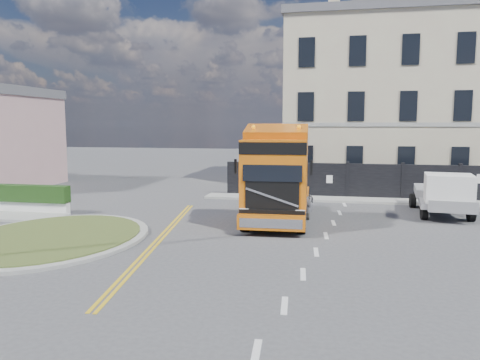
# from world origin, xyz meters

# --- Properties ---
(ground) EXTENTS (120.00, 120.00, 0.00)m
(ground) POSITION_xyz_m (0.00, 0.00, 0.00)
(ground) COLOR #424244
(ground) RESTS_ON ground
(traffic_island) EXTENTS (6.80, 6.80, 0.17)m
(traffic_island) POSITION_xyz_m (-7.00, -3.00, 0.08)
(traffic_island) COLOR gray
(traffic_island) RESTS_ON ground
(hoarding_fence) EXTENTS (18.80, 0.25, 2.00)m
(hoarding_fence) POSITION_xyz_m (6.55, 9.00, 1.00)
(hoarding_fence) COLOR black
(hoarding_fence) RESTS_ON ground
(georgian_building) EXTENTS (12.30, 10.30, 12.80)m
(georgian_building) POSITION_xyz_m (6.00, 16.50, 5.77)
(georgian_building) COLOR #BEB897
(georgian_building) RESTS_ON ground
(pavement_far) EXTENTS (20.00, 1.60, 0.12)m
(pavement_far) POSITION_xyz_m (6.00, 8.10, 0.06)
(pavement_far) COLOR gray
(pavement_far) RESTS_ON ground
(truck) EXTENTS (2.79, 6.92, 4.09)m
(truck) POSITION_xyz_m (0.84, 1.24, 1.83)
(truck) COLOR black
(truck) RESTS_ON ground
(flatbed_pickup) EXTENTS (2.54, 5.13, 2.05)m
(flatbed_pickup) POSITION_xyz_m (8.16, 4.08, 1.10)
(flatbed_pickup) COLOR slate
(flatbed_pickup) RESTS_ON ground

